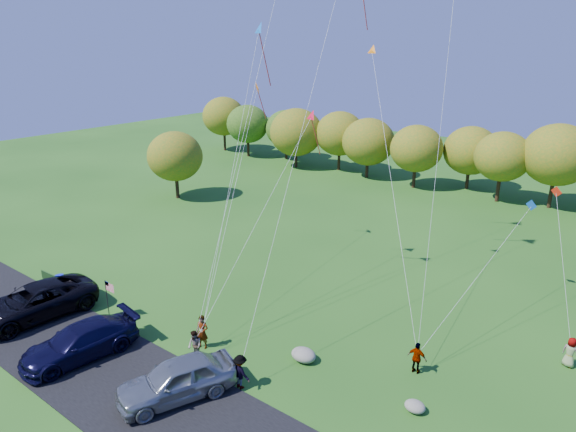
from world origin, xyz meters
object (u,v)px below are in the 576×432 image
object	(u,v)px
minivan_dark	(35,302)
flyer_b	(195,346)
flyer_a	(202,332)
minivan_navy	(80,342)
minivan_silver	(177,379)
park_bench	(52,280)
trash_barrel	(60,282)
flyer_e	(570,352)
flyer_c	(240,372)
flyer_d	(417,358)

from	to	relation	value
minivan_dark	flyer_b	distance (m)	10.96
flyer_a	minivan_navy	bearing A→B (deg)	-153.82
minivan_silver	flyer_b	world-z (taller)	minivan_silver
flyer_a	park_bench	xyz separation A→B (m)	(-13.01, -1.25, -0.37)
minivan_navy	park_bench	world-z (taller)	minivan_navy
park_bench	trash_barrel	distance (m)	0.55
trash_barrel	flyer_e	bearing A→B (deg)	21.14
minivan_silver	flyer_b	size ratio (longest dim) A/B	3.36
flyer_c	flyer_e	size ratio (longest dim) A/B	1.08
minivan_silver	flyer_e	distance (m)	19.29
minivan_dark	trash_barrel	world-z (taller)	minivan_dark
minivan_dark	minivan_navy	bearing A→B (deg)	-0.34
minivan_navy	flyer_a	world-z (taller)	flyer_a
flyer_b	flyer_e	xyz separation A→B (m)	(15.27, 11.06, -0.01)
trash_barrel	flyer_a	bearing A→B (deg)	4.06
flyer_c	flyer_a	bearing A→B (deg)	-12.80
minivan_dark	minivan_navy	world-z (taller)	minivan_dark
flyer_c	flyer_d	world-z (taller)	flyer_c
minivan_navy	flyer_e	xyz separation A→B (m)	(20.04, 14.54, -0.12)
flyer_e	park_bench	xyz separation A→B (m)	(-28.76, -11.32, -0.23)
minivan_silver	trash_barrel	distance (m)	14.92
flyer_a	park_bench	bearing A→B (deg)	165.49
flyer_e	park_bench	size ratio (longest dim) A/B	0.83
minivan_navy	flyer_b	world-z (taller)	minivan_navy
flyer_a	flyer_e	size ratio (longest dim) A/B	1.18
flyer_b	minivan_dark	bearing A→B (deg)	-153.20
flyer_e	flyer_c	bearing A→B (deg)	58.81
flyer_b	park_bench	world-z (taller)	flyer_b
flyer_c	flyer_d	size ratio (longest dim) A/B	1.04
park_bench	flyer_d	bearing A→B (deg)	13.18
minivan_silver	park_bench	xyz separation A→B (m)	(-15.08, 2.28, -0.42)
flyer_b	minivan_silver	bearing A→B (deg)	-46.12
minivan_dark	flyer_b	world-z (taller)	minivan_dark
flyer_a	trash_barrel	size ratio (longest dim) A/B	2.11
minivan_dark	flyer_a	bearing A→B (deg)	26.75
flyer_b	flyer_c	size ratio (longest dim) A/B	0.94
trash_barrel	minivan_silver	bearing A→B (deg)	-10.17
flyer_a	minivan_silver	bearing A→B (deg)	-79.56
flyer_d	flyer_e	bearing A→B (deg)	-140.65
minivan_dark	flyer_c	size ratio (longest dim) A/B	4.02
flyer_b	flyer_c	world-z (taller)	flyer_c
flyer_e	flyer_a	bearing A→B (deg)	47.85
flyer_b	flyer_c	xyz separation A→B (m)	(3.38, -0.25, 0.05)
flyer_d	trash_barrel	bearing A→B (deg)	12.18
minivan_dark	flyer_e	bearing A→B (deg)	34.29
minivan_silver	trash_barrel	world-z (taller)	minivan_silver
flyer_b	park_bench	xyz separation A→B (m)	(-13.49, -0.26, -0.24)
minivan_silver	trash_barrel	size ratio (longest dim) A/B	6.11
minivan_dark	flyer_d	world-z (taller)	minivan_dark
minivan_dark	park_bench	xyz separation A→B (m)	(-2.91, 2.57, -0.45)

